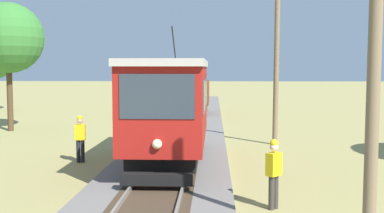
{
  "coord_description": "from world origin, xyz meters",
  "views": [
    {
      "loc": [
        1.57,
        3.05,
        3.56
      ],
      "look_at": [
        0.63,
        23.62,
        1.9
      ],
      "focal_mm": 44.88,
      "sensor_mm": 36.0,
      "label": 1
    }
  ],
  "objects_px": {
    "utility_pole_mid": "(277,57)",
    "tree_left_near": "(8,38)",
    "track_worker": "(274,171)",
    "second_worker": "(80,137)",
    "utility_pole_near_tram": "(374,58)",
    "freight_car": "(193,95)",
    "red_tram": "(170,106)"
  },
  "relations": [
    {
      "from": "red_tram",
      "to": "second_worker",
      "type": "distance_m",
      "value": 3.69
    },
    {
      "from": "utility_pole_mid",
      "to": "second_worker",
      "type": "distance_m",
      "value": 9.52
    },
    {
      "from": "red_tram",
      "to": "utility_pole_near_tram",
      "type": "distance_m",
      "value": 9.65
    },
    {
      "from": "utility_pole_near_tram",
      "to": "track_worker",
      "type": "height_order",
      "value": "utility_pole_near_tram"
    },
    {
      "from": "red_tram",
      "to": "track_worker",
      "type": "bearing_deg",
      "value": -59.34
    },
    {
      "from": "second_worker",
      "to": "utility_pole_near_tram",
      "type": "bearing_deg",
      "value": -146.71
    },
    {
      "from": "red_tram",
      "to": "freight_car",
      "type": "height_order",
      "value": "red_tram"
    },
    {
      "from": "utility_pole_mid",
      "to": "track_worker",
      "type": "distance_m",
      "value": 10.65
    },
    {
      "from": "utility_pole_mid",
      "to": "track_worker",
      "type": "relative_size",
      "value": 4.42
    },
    {
      "from": "utility_pole_near_tram",
      "to": "red_tram",
      "type": "bearing_deg",
      "value": 117.56
    },
    {
      "from": "utility_pole_mid",
      "to": "second_worker",
      "type": "height_order",
      "value": "utility_pole_mid"
    },
    {
      "from": "utility_pole_near_tram",
      "to": "tree_left_near",
      "type": "xyz_separation_m",
      "value": [
        -14.31,
        17.73,
        1.47
      ]
    },
    {
      "from": "utility_pole_near_tram",
      "to": "track_worker",
      "type": "xyz_separation_m",
      "value": [
        -1.33,
        3.26,
        -2.75
      ]
    },
    {
      "from": "utility_pole_mid",
      "to": "tree_left_near",
      "type": "height_order",
      "value": "utility_pole_mid"
    },
    {
      "from": "utility_pole_near_tram",
      "to": "freight_car",
      "type": "bearing_deg",
      "value": 99.34
    },
    {
      "from": "utility_pole_near_tram",
      "to": "second_worker",
      "type": "distance_m",
      "value": 12.23
    },
    {
      "from": "freight_car",
      "to": "second_worker",
      "type": "relative_size",
      "value": 2.91
    },
    {
      "from": "utility_pole_near_tram",
      "to": "track_worker",
      "type": "relative_size",
      "value": 4.08
    },
    {
      "from": "utility_pole_near_tram",
      "to": "second_worker",
      "type": "xyz_separation_m",
      "value": [
        -7.86,
        8.95,
        -2.75
      ]
    },
    {
      "from": "red_tram",
      "to": "tree_left_near",
      "type": "height_order",
      "value": "tree_left_near"
    },
    {
      "from": "freight_car",
      "to": "utility_pole_mid",
      "type": "bearing_deg",
      "value": -71.84
    },
    {
      "from": "freight_car",
      "to": "tree_left_near",
      "type": "height_order",
      "value": "tree_left_near"
    },
    {
      "from": "freight_car",
      "to": "tree_left_near",
      "type": "xyz_separation_m",
      "value": [
        -9.9,
        -9.09,
        3.65
      ]
    },
    {
      "from": "tree_left_near",
      "to": "utility_pole_mid",
      "type": "bearing_deg",
      "value": -16.95
    },
    {
      "from": "freight_car",
      "to": "tree_left_near",
      "type": "bearing_deg",
      "value": -137.45
    },
    {
      "from": "utility_pole_mid",
      "to": "tree_left_near",
      "type": "bearing_deg",
      "value": 163.05
    },
    {
      "from": "track_worker",
      "to": "freight_car",
      "type": "bearing_deg",
      "value": -37.76
    },
    {
      "from": "utility_pole_near_tram",
      "to": "utility_pole_mid",
      "type": "distance_m",
      "value": 13.38
    },
    {
      "from": "red_tram",
      "to": "second_worker",
      "type": "height_order",
      "value": "red_tram"
    },
    {
      "from": "utility_pole_mid",
      "to": "second_worker",
      "type": "relative_size",
      "value": 4.42
    },
    {
      "from": "red_tram",
      "to": "track_worker",
      "type": "xyz_separation_m",
      "value": [
        3.08,
        -5.19,
        -1.21
      ]
    },
    {
      "from": "red_tram",
      "to": "tree_left_near",
      "type": "distance_m",
      "value": 13.91
    }
  ]
}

